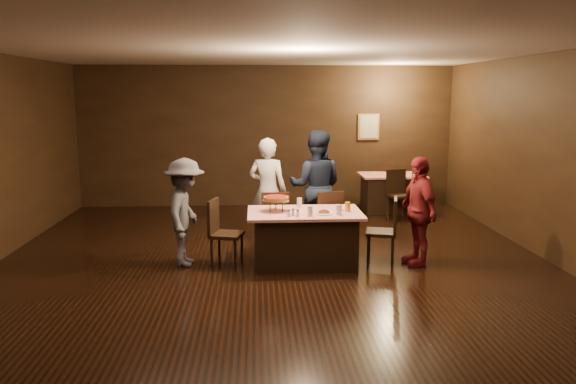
% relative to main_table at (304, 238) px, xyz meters
% --- Properties ---
extents(room, '(10.00, 10.04, 3.02)m').
position_rel_main_table_xyz_m(room, '(-0.43, -0.62, 1.75)').
color(room, black).
rests_on(room, ground).
extents(main_table, '(1.60, 1.00, 0.77)m').
position_rel_main_table_xyz_m(main_table, '(0.00, 0.00, 0.00)').
color(main_table, '#B71B0C').
rests_on(main_table, ground).
extents(back_table, '(1.30, 0.90, 0.77)m').
position_rel_main_table_xyz_m(back_table, '(2.12, 3.57, 0.00)').
color(back_table, red).
rests_on(back_table, ground).
extents(chair_far_left, '(0.43, 0.43, 0.95)m').
position_rel_main_table_xyz_m(chair_far_left, '(-0.40, 0.75, 0.09)').
color(chair_far_left, black).
rests_on(chair_far_left, ground).
extents(chair_far_right, '(0.51, 0.51, 0.95)m').
position_rel_main_table_xyz_m(chair_far_right, '(0.40, 0.75, 0.09)').
color(chair_far_right, black).
rests_on(chair_far_right, ground).
extents(chair_end_left, '(0.51, 0.51, 0.95)m').
position_rel_main_table_xyz_m(chair_end_left, '(-1.10, -0.00, 0.09)').
color(chair_end_left, black).
rests_on(chair_end_left, ground).
extents(chair_end_right, '(0.51, 0.51, 0.95)m').
position_rel_main_table_xyz_m(chair_end_right, '(1.10, -0.00, 0.09)').
color(chair_end_right, black).
rests_on(chair_end_right, ground).
extents(chair_back_near, '(0.51, 0.51, 0.95)m').
position_rel_main_table_xyz_m(chair_back_near, '(2.12, 2.87, 0.09)').
color(chair_back_near, black).
rests_on(chair_back_near, ground).
extents(chair_back_far, '(0.51, 0.51, 0.95)m').
position_rel_main_table_xyz_m(chair_back_far, '(2.12, 4.17, 0.09)').
color(chair_back_far, black).
rests_on(chair_back_far, ground).
extents(diner_white_jacket, '(0.72, 0.58, 1.72)m').
position_rel_main_table_xyz_m(diner_white_jacket, '(-0.49, 1.22, 0.47)').
color(diner_white_jacket, silver).
rests_on(diner_white_jacket, ground).
extents(diner_navy_hoodie, '(1.01, 0.85, 1.83)m').
position_rel_main_table_xyz_m(diner_navy_hoodie, '(0.30, 1.28, 0.53)').
color(diner_navy_hoodie, black).
rests_on(diner_navy_hoodie, ground).
extents(diner_grey_knit, '(0.64, 1.03, 1.53)m').
position_rel_main_table_xyz_m(diner_grey_knit, '(-1.68, 0.09, 0.38)').
color(diner_grey_knit, '#4E4F53').
rests_on(diner_grey_knit, ground).
extents(diner_red_shirt, '(0.54, 0.96, 1.55)m').
position_rel_main_table_xyz_m(diner_red_shirt, '(1.61, -0.07, 0.39)').
color(diner_red_shirt, maroon).
rests_on(diner_red_shirt, ground).
extents(pizza_stand, '(0.38, 0.38, 0.22)m').
position_rel_main_table_xyz_m(pizza_stand, '(-0.40, 0.05, 0.57)').
color(pizza_stand, black).
rests_on(pizza_stand, main_table).
extents(plate_with_slice, '(0.25, 0.25, 0.06)m').
position_rel_main_table_xyz_m(plate_with_slice, '(0.25, -0.18, 0.41)').
color(plate_with_slice, white).
rests_on(plate_with_slice, main_table).
extents(plate_empty, '(0.25, 0.25, 0.01)m').
position_rel_main_table_xyz_m(plate_empty, '(0.55, 0.15, 0.39)').
color(plate_empty, white).
rests_on(plate_empty, main_table).
extents(glass_front_left, '(0.08, 0.08, 0.14)m').
position_rel_main_table_xyz_m(glass_front_left, '(0.05, -0.30, 0.46)').
color(glass_front_left, silver).
rests_on(glass_front_left, main_table).
extents(glass_front_right, '(0.08, 0.08, 0.14)m').
position_rel_main_table_xyz_m(glass_front_right, '(0.45, -0.25, 0.46)').
color(glass_front_right, silver).
rests_on(glass_front_right, main_table).
extents(glass_amber, '(0.08, 0.08, 0.14)m').
position_rel_main_table_xyz_m(glass_amber, '(0.60, -0.05, 0.46)').
color(glass_amber, '#BF7F26').
rests_on(glass_amber, main_table).
extents(glass_back, '(0.08, 0.08, 0.14)m').
position_rel_main_table_xyz_m(glass_back, '(-0.05, 0.30, 0.46)').
color(glass_back, silver).
rests_on(glass_back, main_table).
extents(condiments, '(0.17, 0.10, 0.09)m').
position_rel_main_table_xyz_m(condiments, '(-0.18, -0.28, 0.43)').
color(condiments, silver).
rests_on(condiments, main_table).
extents(napkin_center, '(0.19, 0.19, 0.01)m').
position_rel_main_table_xyz_m(napkin_center, '(0.30, -0.00, 0.39)').
color(napkin_center, white).
rests_on(napkin_center, main_table).
extents(napkin_left, '(0.21, 0.21, 0.01)m').
position_rel_main_table_xyz_m(napkin_left, '(-0.15, -0.05, 0.39)').
color(napkin_left, white).
rests_on(napkin_left, main_table).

